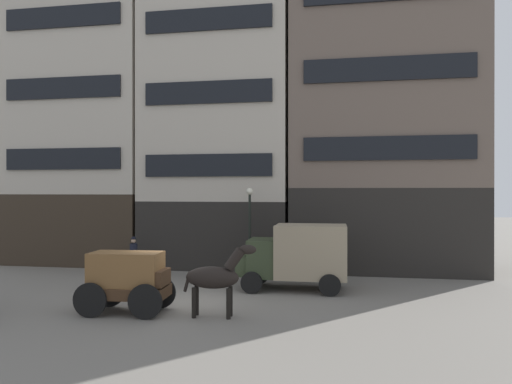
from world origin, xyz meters
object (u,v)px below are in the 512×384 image
(delivery_truck_near, at_px, (296,255))
(pedestrian_officer, at_px, (134,254))
(draft_horse, at_px, (215,277))
(streetlamp_curbside, at_px, (250,219))
(cargo_wagon, at_px, (128,278))

(delivery_truck_near, xyz_separation_m, pedestrian_officer, (-7.96, 2.21, -0.44))
(pedestrian_officer, bearing_deg, draft_horse, -49.24)
(delivery_truck_near, bearing_deg, pedestrian_officer, 164.46)
(draft_horse, distance_m, delivery_truck_near, 5.01)
(draft_horse, distance_m, pedestrian_officer, 8.89)
(draft_horse, xyz_separation_m, pedestrian_officer, (-5.80, 6.73, -0.29))
(streetlamp_curbside, bearing_deg, pedestrian_officer, -176.48)
(cargo_wagon, bearing_deg, pedestrian_officer, 112.96)
(pedestrian_officer, bearing_deg, delivery_truck_near, -15.54)
(cargo_wagon, height_order, draft_horse, draft_horse)
(streetlamp_curbside, bearing_deg, cargo_wagon, -111.05)
(draft_horse, bearing_deg, streetlamp_curbside, 91.84)
(delivery_truck_near, xyz_separation_m, streetlamp_curbside, (-2.39, 2.56, 1.25))
(cargo_wagon, distance_m, streetlamp_curbside, 7.73)
(cargo_wagon, bearing_deg, delivery_truck_near, 41.48)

